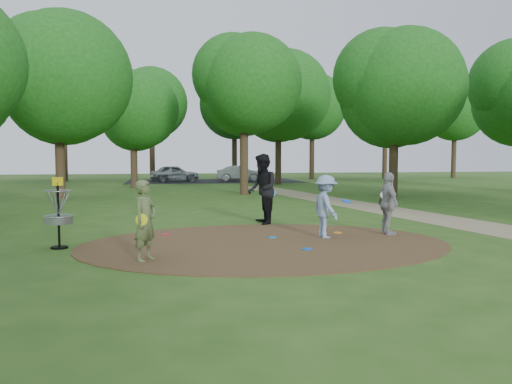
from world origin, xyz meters
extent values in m
plane|color=#2D5119|center=(0.00, 0.00, 0.00)|extent=(100.00, 100.00, 0.00)
cylinder|color=#47301C|center=(0.00, 0.00, 0.01)|extent=(8.40, 8.40, 0.02)
cube|color=#8C7A5B|center=(6.50, 2.00, 0.01)|extent=(7.55, 39.89, 0.01)
cube|color=black|center=(2.00, 30.00, 0.00)|extent=(14.00, 8.00, 0.01)
imported|color=#5C6C3E|center=(-2.62, -1.42, 0.77)|extent=(0.62, 0.67, 1.54)
cylinder|color=yellow|center=(-2.68, -1.59, 0.81)|extent=(0.22, 0.07, 0.22)
imported|color=#8099C0|center=(1.59, 0.53, 0.77)|extent=(0.70, 1.06, 1.54)
cylinder|color=blue|center=(2.10, 0.47, 0.90)|extent=(0.30, 0.30, 0.08)
imported|color=black|center=(0.58, 3.26, 1.03)|extent=(0.78, 1.01, 2.07)
cylinder|color=#0C8DD7|center=(0.87, 3.26, 0.92)|extent=(0.22, 0.07, 0.22)
imported|color=#9B9B9D|center=(3.28, 0.66, 0.79)|extent=(0.41, 0.94, 1.59)
cylinder|color=silver|center=(3.20, 0.70, 1.02)|extent=(0.22, 0.07, 0.22)
cylinder|color=#197FC8|center=(0.31, 0.74, 0.03)|extent=(0.22, 0.22, 0.02)
cylinder|color=blue|center=(0.69, -0.93, 0.03)|extent=(0.22, 0.22, 0.02)
cylinder|color=red|center=(-2.22, 1.67, 0.03)|extent=(0.22, 0.22, 0.02)
imported|color=#B0B3B8|center=(-1.20, 29.91, 0.67)|extent=(4.03, 1.92, 1.33)
imported|color=#999AA0|center=(4.14, 29.60, 0.63)|extent=(4.03, 2.00, 1.27)
cylinder|color=orange|center=(2.13, 1.12, 0.03)|extent=(0.22, 0.22, 0.02)
cylinder|color=black|center=(-4.50, 0.30, 0.68)|extent=(0.05, 0.05, 1.35)
cylinder|color=black|center=(-4.50, 0.30, 0.02)|extent=(0.36, 0.36, 0.04)
cylinder|color=gray|center=(-4.50, 0.30, 0.62)|extent=(0.60, 0.60, 0.16)
torus|color=gray|center=(-4.50, 0.30, 0.70)|extent=(0.63, 0.63, 0.03)
torus|color=gray|center=(-4.50, 0.30, 1.25)|extent=(0.58, 0.58, 0.02)
cube|color=yellow|center=(-4.50, 0.30, 1.45)|extent=(0.22, 0.02, 0.18)
cylinder|color=#332316|center=(-7.00, 14.00, 1.90)|extent=(0.44, 0.44, 3.80)
sphere|color=#184F15|center=(-7.00, 14.00, 5.48)|extent=(6.11, 6.11, 6.11)
cylinder|color=#332316|center=(2.00, 15.00, 2.09)|extent=(0.44, 0.44, 4.18)
sphere|color=#184F15|center=(2.00, 15.00, 5.59)|extent=(5.13, 5.13, 5.13)
cylinder|color=#332316|center=(9.00, 12.00, 1.80)|extent=(0.44, 0.44, 3.61)
sphere|color=#184F15|center=(9.00, 12.00, 5.18)|extent=(5.71, 5.71, 5.71)
cylinder|color=#332316|center=(-4.00, 22.00, 1.71)|extent=(0.44, 0.44, 3.42)
sphere|color=#184F15|center=(-4.00, 22.00, 4.79)|extent=(4.97, 4.97, 4.97)
cylinder|color=#332316|center=(6.00, 24.00, 2.19)|extent=(0.44, 0.44, 4.37)
sphere|color=#184F15|center=(6.00, 24.00, 6.15)|extent=(6.49, 6.49, 6.49)
camera|label=1|loc=(-2.33, -10.96, 1.97)|focal=35.00mm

